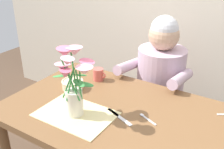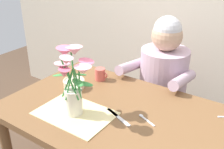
# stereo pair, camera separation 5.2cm
# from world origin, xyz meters

# --- Properties ---
(dining_table) EXTENTS (1.20, 0.80, 0.74)m
(dining_table) POSITION_xyz_m (0.00, 0.00, 0.64)
(dining_table) COLOR brown
(dining_table) RESTS_ON ground_plane
(seated_person) EXTENTS (0.45, 0.47, 1.14)m
(seated_person) POSITION_xyz_m (0.01, 0.62, 0.56)
(seated_person) COLOR #4C4C56
(seated_person) RESTS_ON ground_plane
(striped_placemat) EXTENTS (0.40, 0.28, 0.00)m
(striped_placemat) POSITION_xyz_m (-0.15, -0.15, 0.74)
(striped_placemat) COLOR beige
(striped_placemat) RESTS_ON dining_table
(flower_vase) EXTENTS (0.26, 0.21, 0.36)m
(flower_vase) POSITION_xyz_m (-0.15, -0.14, 0.95)
(flower_vase) COLOR silver
(flower_vase) RESTS_ON dining_table
(ceramic_bowl) EXTENTS (0.14, 0.14, 0.06)m
(ceramic_bowl) POSITION_xyz_m (-0.35, 0.07, 0.77)
(ceramic_bowl) COLOR beige
(ceramic_bowl) RESTS_ON dining_table
(dinner_knife) EXTENTS (0.18, 0.08, 0.00)m
(dinner_knife) POSITION_xyz_m (0.06, -0.05, 0.74)
(dinner_knife) COLOR silver
(dinner_knife) RESTS_ON dining_table
(tea_cup) EXTENTS (0.09, 0.07, 0.08)m
(tea_cup) POSITION_xyz_m (-0.28, 0.25, 0.78)
(tea_cup) COLOR #CC564C
(tea_cup) RESTS_ON dining_table
(spoon_0) EXTENTS (0.12, 0.06, 0.01)m
(spoon_0) POSITION_xyz_m (0.18, 0.02, 0.74)
(spoon_0) COLOR silver
(spoon_0) RESTS_ON dining_table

